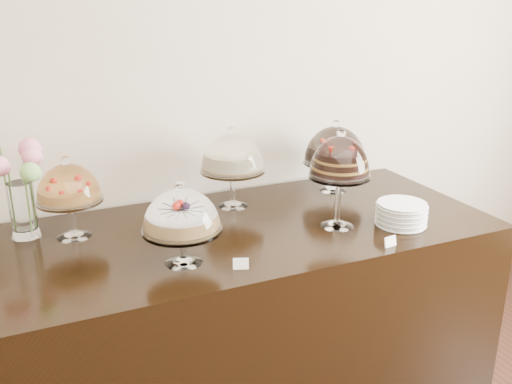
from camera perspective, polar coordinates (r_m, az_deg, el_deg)
name	(u,v)px	position (r m, az deg, el deg)	size (l,w,h in m)	color
wall_back	(221,77)	(2.96, -3.50, 11.45)	(5.00, 0.04, 3.00)	#BCAF97
display_counter	(252,312)	(2.80, -0.43, -11.94)	(2.20, 1.00, 0.90)	black
cake_stand_sugar_sponge	(181,214)	(2.19, -7.47, -2.24)	(0.31, 0.31, 0.34)	white
cake_stand_choco_layer	(340,161)	(2.52, 8.40, 3.09)	(0.27, 0.27, 0.45)	white
cake_stand_cheesecake	(232,156)	(2.76, -2.38, 3.62)	(0.32, 0.32, 0.40)	white
cake_stand_dark_choco	(335,148)	(3.03, 7.91, 4.39)	(0.33, 0.33, 0.38)	white
cake_stand_fruit_tart	(69,187)	(2.53, -18.24, 0.49)	(0.28, 0.28, 0.36)	white
flower_vase	(18,181)	(2.62, -22.69, 0.98)	(0.26, 0.33, 0.44)	white
plate_stack	(401,214)	(2.67, 14.33, -2.14)	(0.22, 0.22, 0.10)	white
price_card_left	(241,264)	(2.20, -1.52, -7.19)	(0.06, 0.01, 0.04)	white
price_card_right	(390,242)	(2.45, 13.28, -4.85)	(0.06, 0.01, 0.04)	white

